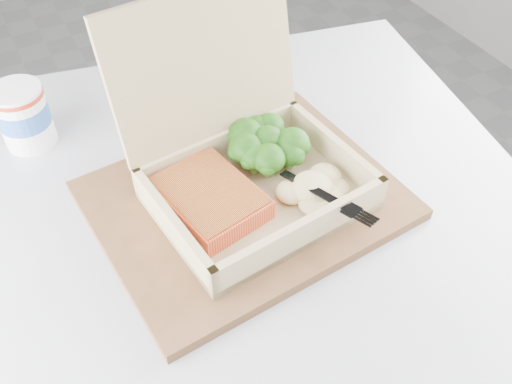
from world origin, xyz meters
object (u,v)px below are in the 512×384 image
takeout_container (240,150)px  paper_cup (23,114)px  serving_tray (245,200)px  cafe_table (248,288)px

takeout_container → paper_cup: 0.32m
takeout_container → paper_cup: takeout_container is taller
serving_tray → paper_cup: 0.33m
paper_cup → cafe_table: bearing=-50.0°
serving_tray → takeout_container: 0.07m
serving_tray → cafe_table: bearing=-83.6°
cafe_table → serving_tray: 0.19m
cafe_table → serving_tray: (-0.00, 0.00, 0.19)m
serving_tray → takeout_container: (0.01, 0.02, 0.06)m
paper_cup → serving_tray: bearing=-49.7°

